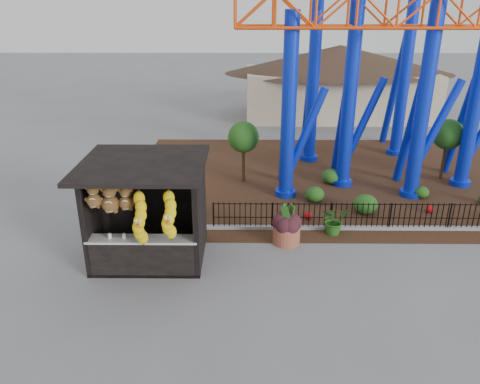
{
  "coord_description": "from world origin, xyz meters",
  "views": [
    {
      "loc": [
        -0.15,
        -11.36,
        7.32
      ],
      "look_at": [
        -0.28,
        1.5,
        2.0
      ],
      "focal_mm": 35.0,
      "sensor_mm": 36.0,
      "label": 1
    }
  ],
  "objects_px": {
    "prize_booth": "(146,215)",
    "roller_coaster": "(379,23)",
    "terracotta_planter": "(286,234)",
    "potted_plant": "(334,220)"
  },
  "relations": [
    {
      "from": "prize_booth",
      "to": "roller_coaster",
      "type": "xyz_separation_m",
      "value": [
        8.13,
        7.33,
        4.92
      ]
    },
    {
      "from": "roller_coaster",
      "to": "terracotta_planter",
      "type": "relative_size",
      "value": 12.46
    },
    {
      "from": "potted_plant",
      "to": "terracotta_planter",
      "type": "bearing_deg",
      "value": -179.84
    },
    {
      "from": "roller_coaster",
      "to": "potted_plant",
      "type": "distance_m",
      "value": 8.43
    },
    {
      "from": "roller_coaster",
      "to": "potted_plant",
      "type": "height_order",
      "value": "roller_coaster"
    },
    {
      "from": "terracotta_planter",
      "to": "potted_plant",
      "type": "height_order",
      "value": "potted_plant"
    },
    {
      "from": "prize_booth",
      "to": "terracotta_planter",
      "type": "bearing_deg",
      "value": 15.26
    },
    {
      "from": "prize_booth",
      "to": "terracotta_planter",
      "type": "distance_m",
      "value": 4.54
    },
    {
      "from": "prize_booth",
      "to": "terracotta_planter",
      "type": "height_order",
      "value": "prize_booth"
    },
    {
      "from": "terracotta_planter",
      "to": "roller_coaster",
      "type": "bearing_deg",
      "value": 57.66
    }
  ]
}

